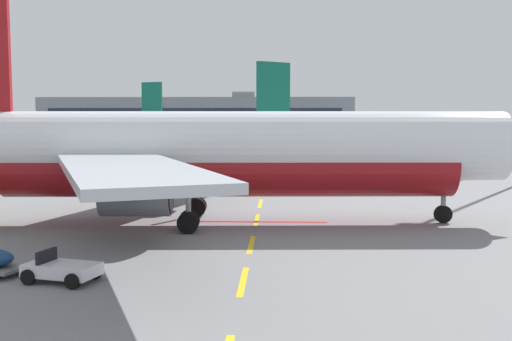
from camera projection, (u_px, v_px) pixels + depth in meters
name	position (u px, v px, depth m)	size (l,w,h in m)	color
apron_paint_markings	(264.00, 187.00, 51.41)	(8.00, 97.95, 0.01)	yellow
airliner_foreground	(218.00, 152.00, 33.88)	(34.78, 34.59, 12.20)	white
airliner_mid_left	(360.00, 135.00, 71.41)	(29.28, 27.11, 11.42)	white
airliner_far_center	(96.00, 127.00, 114.07)	(31.95, 30.37, 11.66)	silver
terminal_satellite	(199.00, 117.00, 167.00)	(81.75, 19.66, 12.09)	gray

